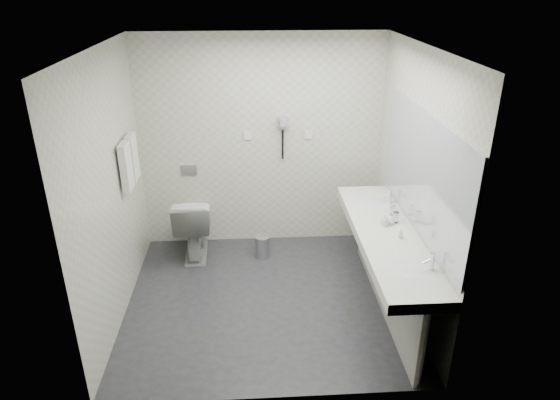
{
  "coord_description": "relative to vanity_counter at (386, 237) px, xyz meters",
  "views": [
    {
      "loc": [
        -0.12,
        -4.19,
        3.04
      ],
      "look_at": [
        0.15,
        0.15,
        1.05
      ],
      "focal_mm": 31.68,
      "sensor_mm": 36.0,
      "label": 1
    }
  ],
  "objects": [
    {
      "name": "glass_right",
      "position": [
        0.15,
        0.36,
        0.1
      ],
      "size": [
        0.06,
        0.06,
        0.1
      ],
      "primitive_type": "cylinder",
      "rotation": [
        0.0,
        0.0,
        -0.09
      ],
      "color": "silver",
      "rests_on": "vanity_counter"
    },
    {
      "name": "dryer_cradle",
      "position": [
        -0.88,
        1.47,
        0.7
      ],
      "size": [
        0.1,
        0.04,
        0.14
      ],
      "primitive_type": "cube",
      "color": "gray",
      "rests_on": "wall_back"
    },
    {
      "name": "mirror",
      "position": [
        0.26,
        0.0,
        0.65
      ],
      "size": [
        0.02,
        2.2,
        1.05
      ],
      "primitive_type": "cube",
      "color": "#B2BCC6",
      "rests_on": "wall_right"
    },
    {
      "name": "vanity_counter",
      "position": [
        0.0,
        0.0,
        0.0
      ],
      "size": [
        0.55,
        2.2,
        0.1
      ],
      "primitive_type": "cube",
      "color": "silver",
      "rests_on": "floor"
    },
    {
      "name": "faucet_near",
      "position": [
        0.19,
        -0.65,
        0.12
      ],
      "size": [
        0.04,
        0.04,
        0.15
      ],
      "primitive_type": "cylinder",
      "color": "silver",
      "rests_on": "vanity_counter"
    },
    {
      "name": "soap_bottle_c",
      "position": [
        0.1,
        -0.12,
        0.1
      ],
      "size": [
        0.04,
        0.04,
        0.1
      ],
      "primitive_type": "imported",
      "rotation": [
        0.0,
        0.0,
        0.1
      ],
      "color": "silver",
      "rests_on": "vanity_counter"
    },
    {
      "name": "vanity_post_far",
      "position": [
        0.05,
        1.04,
        -0.42
      ],
      "size": [
        0.06,
        0.06,
        0.75
      ],
      "primitive_type": "cylinder",
      "color": "silver",
      "rests_on": "floor"
    },
    {
      "name": "wall_right",
      "position": [
        0.27,
        0.2,
        0.45
      ],
      "size": [
        0.0,
        2.6,
        2.6
      ],
      "primitive_type": "plane",
      "rotation": [
        1.57,
        0.0,
        -1.57
      ],
      "color": "beige",
      "rests_on": "floor"
    },
    {
      "name": "flush_plate",
      "position": [
        -1.98,
        1.49,
        0.15
      ],
      "size": [
        0.18,
        0.02,
        0.12
      ],
      "primitive_type": "cube",
      "color": "#B2B5BA",
      "rests_on": "wall_back"
    },
    {
      "name": "toilet",
      "position": [
        -1.93,
        1.17,
        -0.42
      ],
      "size": [
        0.45,
        0.77,
        0.77
      ],
      "primitive_type": "imported",
      "rotation": [
        0.0,
        0.0,
        3.17
      ],
      "color": "silver",
      "rests_on": "floor"
    },
    {
      "name": "faucet_far",
      "position": [
        0.19,
        0.65,
        0.12
      ],
      "size": [
        0.04,
        0.04,
        0.15
      ],
      "primitive_type": "cylinder",
      "color": "silver",
      "rests_on": "vanity_counter"
    },
    {
      "name": "wall_front",
      "position": [
        -1.12,
        -1.1,
        0.45
      ],
      "size": [
        2.8,
        0.0,
        2.8
      ],
      "primitive_type": "plane",
      "rotation": [
        -1.57,
        0.0,
        0.0
      ],
      "color": "beige",
      "rests_on": "floor"
    },
    {
      "name": "ceiling",
      "position": [
        -1.12,
        0.2,
        1.7
      ],
      "size": [
        2.8,
        2.8,
        0.0
      ],
      "primitive_type": "plane",
      "rotation": [
        3.14,
        0.0,
        0.0
      ],
      "color": "silver",
      "rests_on": "wall_back"
    },
    {
      "name": "basin_near",
      "position": [
        0.0,
        -0.65,
        0.04
      ],
      "size": [
        0.4,
        0.31,
        0.05
      ],
      "primitive_type": "ellipsoid",
      "color": "silver",
      "rests_on": "vanity_counter"
    },
    {
      "name": "dryer_cord",
      "position": [
        -0.88,
        1.46,
        0.45
      ],
      "size": [
        0.02,
        0.02,
        0.35
      ],
      "primitive_type": "cylinder",
      "color": "black",
      "rests_on": "dryer_cradle"
    },
    {
      "name": "wall_left",
      "position": [
        -2.52,
        0.2,
        0.45
      ],
      "size": [
        0.0,
        2.6,
        2.6
      ],
      "primitive_type": "plane",
      "rotation": [
        1.57,
        0.0,
        1.57
      ],
      "color": "beige",
      "rests_on": "floor"
    },
    {
      "name": "switch_plate_a",
      "position": [
        -1.27,
        1.49,
        0.55
      ],
      "size": [
        0.09,
        0.02,
        0.09
      ],
      "primitive_type": "cube",
      "color": "silver",
      "rests_on": "wall_back"
    },
    {
      "name": "dryer_barrel",
      "position": [
        -0.88,
        1.4,
        0.73
      ],
      "size": [
        0.08,
        0.14,
        0.08
      ],
      "primitive_type": "cylinder",
      "rotation": [
        1.57,
        0.0,
        0.0
      ],
      "color": "gray",
      "rests_on": "dryer_cradle"
    },
    {
      "name": "towel_rail",
      "position": [
        -2.47,
        0.75,
        0.75
      ],
      "size": [
        0.02,
        0.62,
        0.02
      ],
      "primitive_type": "cylinder",
      "rotation": [
        1.57,
        0.0,
        0.0
      ],
      "color": "silver",
      "rests_on": "wall_left"
    },
    {
      "name": "soap_bottle_a",
      "position": [
        0.01,
        0.13,
        0.11
      ],
      "size": [
        0.08,
        0.08,
        0.12
      ],
      "primitive_type": "imported",
      "rotation": [
        0.0,
        0.0,
        0.61
      ],
      "color": "silver",
      "rests_on": "vanity_counter"
    },
    {
      "name": "glass_left",
      "position": [
        0.14,
        0.2,
        0.1
      ],
      "size": [
        0.06,
        0.06,
        0.11
      ],
      "primitive_type": "cylinder",
      "rotation": [
        0.0,
        0.0,
        0.06
      ],
      "color": "silver",
      "rests_on": "vanity_counter"
    },
    {
      "name": "vanity_post_near",
      "position": [
        0.05,
        -1.04,
        -0.42
      ],
      "size": [
        0.06,
        0.06,
        0.75
      ],
      "primitive_type": "cylinder",
      "color": "silver",
      "rests_on": "floor"
    },
    {
      "name": "wall_back",
      "position": [
        -1.12,
        1.5,
        0.45
      ],
      "size": [
        2.8,
        0.0,
        2.8
      ],
      "primitive_type": "plane",
      "rotation": [
        1.57,
        0.0,
        0.0
      ],
      "color": "beige",
      "rests_on": "floor"
    },
    {
      "name": "switch_plate_b",
      "position": [
        -0.57,
        1.49,
        0.55
      ],
      "size": [
        0.09,
        0.02,
        0.09
      ],
      "primitive_type": "cube",
      "color": "silver",
      "rests_on": "wall_back"
    },
    {
      "name": "soap_bottle_b",
      "position": [
        0.08,
        0.15,
        0.09
      ],
      "size": [
        0.09,
        0.09,
        0.08
      ],
      "primitive_type": "imported",
      "rotation": [
        0.0,
        0.0,
        -0.69
      ],
      "color": "silver",
      "rests_on": "vanity_counter"
    },
    {
      "name": "pedal_bin",
      "position": [
        -1.14,
        1.06,
        -0.68
      ],
      "size": [
        0.22,
        0.22,
        0.25
      ],
      "primitive_type": "cylinder",
      "rotation": [
        0.0,
        0.0,
        -0.33
      ],
      "color": "#B2B5BA",
      "rests_on": "floor"
    },
    {
      "name": "floor",
      "position": [
        -1.12,
        0.2,
        -0.8
      ],
      "size": [
        2.8,
        2.8,
        0.0
      ],
      "primitive_type": "plane",
      "color": "#26262B",
      "rests_on": "ground"
    },
    {
      "name": "towel_near",
      "position": [
        -2.46,
        0.61,
        0.53
      ],
      "size": [
        0.07,
        0.24,
        0.48
      ],
      "primitive_type": "cube",
      "color": "silver",
      "rests_on": "towel_rail"
    },
    {
      "name": "basin_far",
      "position": [
        0.0,
        0.65,
        0.04
      ],
      "size": [
        0.4,
        0.31,
        0.05
      ],
      "primitive_type": "ellipsoid",
      "color": "silver",
      "rests_on": "vanity_counter"
    },
    {
      "name": "bin_lid",
      "position": [
        -1.14,
        1.06,
        -0.54
      ],
      "size": [
        0.18,
        0.18,
        0.02
      ],
      "primitive_type": "cylinder",
      "color": "#B2B5BA",
      "rests_on": "pedal_bin"
    },
    {
      "name": "vanity_panel",
      "position": [
        0.02,
        0.0,
        -0.42
      ],
      "size": [
        0.03,
        2.15,
        0.75
      ],
      "primitive_type": "cube",
      "color": "gray",
      "rests_on": "floor"
    },
    {
      "name": "towel_far",
      "position": [
        -2.46,
        0.89,
        0.53
      ],
      "size": [
        0.07,
        0.24,
        0.48
      ],
      "primitive_type": "cube",
      "color": "silver",
      "rests_on": "towel_rail"
    }
  ]
}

